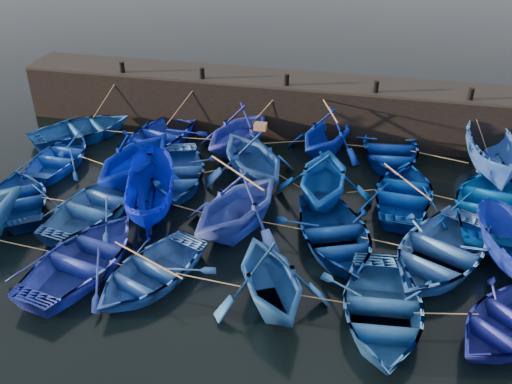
% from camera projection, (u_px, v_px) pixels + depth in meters
% --- Properties ---
extents(ground, '(120.00, 120.00, 0.00)m').
position_uv_depth(ground, '(236.00, 257.00, 19.29)').
color(ground, black).
rests_on(ground, ground).
extents(quay_wall, '(26.00, 2.50, 2.50)m').
position_uv_depth(quay_wall, '(289.00, 106.00, 27.40)').
color(quay_wall, black).
rests_on(quay_wall, ground).
extents(quay_top, '(26.00, 2.50, 0.12)m').
position_uv_depth(quay_top, '(290.00, 79.00, 26.72)').
color(quay_top, black).
rests_on(quay_top, quay_wall).
extents(bollard_0, '(0.24, 0.24, 0.50)m').
position_uv_depth(bollard_0, '(122.00, 67.00, 27.29)').
color(bollard_0, black).
rests_on(bollard_0, quay_top).
extents(bollard_1, '(0.24, 0.24, 0.50)m').
position_uv_depth(bollard_1, '(202.00, 73.00, 26.55)').
color(bollard_1, black).
rests_on(bollard_1, quay_top).
extents(bollard_2, '(0.24, 0.24, 0.50)m').
position_uv_depth(bollard_2, '(287.00, 80.00, 25.81)').
color(bollard_2, black).
rests_on(bollard_2, quay_top).
extents(bollard_3, '(0.24, 0.24, 0.50)m').
position_uv_depth(bollard_3, '(376.00, 87.00, 25.07)').
color(bollard_3, black).
rests_on(bollard_3, quay_top).
extents(bollard_4, '(0.24, 0.24, 0.50)m').
position_uv_depth(bollard_4, '(471.00, 94.00, 24.33)').
color(bollard_4, black).
rests_on(bollard_4, quay_top).
extents(boat_0, '(5.73, 5.76, 0.98)m').
position_uv_depth(boat_0, '(82.00, 129.00, 26.88)').
color(boat_0, navy).
rests_on(boat_0, ground).
extents(boat_1, '(4.46, 5.54, 1.02)m').
position_uv_depth(boat_1, '(157.00, 136.00, 26.19)').
color(boat_1, '#0F24A9').
rests_on(boat_1, ground).
extents(boat_2, '(5.12, 5.46, 2.30)m').
position_uv_depth(boat_2, '(239.00, 130.00, 25.30)').
color(boat_2, '#202EA0').
rests_on(boat_2, ground).
extents(boat_3, '(4.74, 5.07, 2.16)m').
position_uv_depth(boat_3, '(327.00, 132.00, 25.26)').
color(boat_3, '#0522C2').
rests_on(boat_3, ground).
extents(boat_4, '(4.28, 5.58, 1.08)m').
position_uv_depth(boat_4, '(390.00, 149.00, 25.02)').
color(boat_4, navy).
rests_on(boat_4, ground).
extents(boat_5, '(2.40, 5.31, 1.99)m').
position_uv_depth(boat_5, '(493.00, 156.00, 23.49)').
color(boat_5, blue).
rests_on(boat_5, ground).
extents(boat_6, '(3.00, 4.18, 0.86)m').
position_uv_depth(boat_6, '(61.00, 156.00, 24.66)').
color(boat_6, '#103DAF').
rests_on(boat_6, ground).
extents(boat_7, '(4.96, 5.43, 2.44)m').
position_uv_depth(boat_7, '(135.00, 156.00, 22.95)').
color(boat_7, '#0017A7').
rests_on(boat_7, ground).
extents(boat_8, '(4.78, 5.70, 1.01)m').
position_uv_depth(boat_8, '(177.00, 172.00, 23.29)').
color(boat_8, '#1E4B9F').
rests_on(boat_8, ground).
extents(boat_9, '(5.92, 6.02, 2.40)m').
position_uv_depth(boat_9, '(253.00, 156.00, 23.05)').
color(boat_9, '#1B4A94').
rests_on(boat_9, ground).
extents(boat_10, '(3.90, 4.50, 2.33)m').
position_uv_depth(boat_10, '(324.00, 176.00, 21.69)').
color(boat_10, '#0641A1').
rests_on(boat_10, ground).
extents(boat_11, '(3.76, 4.99, 0.98)m').
position_uv_depth(boat_11, '(405.00, 193.00, 21.95)').
color(boat_11, '#02369B').
rests_on(boat_11, ground).
extents(boat_12, '(4.74, 6.03, 1.14)m').
position_uv_depth(boat_12, '(491.00, 205.00, 21.07)').
color(boat_12, blue).
rests_on(boat_12, ground).
extents(boat_13, '(4.93, 5.20, 0.88)m').
position_uv_depth(boat_13, '(21.00, 197.00, 21.77)').
color(boat_13, navy).
rests_on(boat_13, ground).
extents(boat_14, '(4.28, 5.36, 1.00)m').
position_uv_depth(boat_14, '(94.00, 206.00, 21.12)').
color(boat_14, blue).
rests_on(boat_14, ground).
extents(boat_15, '(3.06, 5.00, 1.81)m').
position_uv_depth(boat_15, '(150.00, 194.00, 21.08)').
color(boat_15, '#000EA4').
rests_on(boat_15, ground).
extents(boat_16, '(5.46, 5.79, 2.42)m').
position_uv_depth(boat_16, '(237.00, 203.00, 19.97)').
color(boat_16, blue).
rests_on(boat_16, ground).
extents(boat_17, '(5.17, 5.95, 1.03)m').
position_uv_depth(boat_17, '(334.00, 235.00, 19.54)').
color(boat_17, navy).
rests_on(boat_17, ground).
extents(boat_18, '(5.89, 6.63, 1.14)m').
position_uv_depth(boat_18, '(440.00, 251.00, 18.65)').
color(boat_18, blue).
rests_on(boat_18, ground).
extents(boat_19, '(2.90, 4.45, 1.61)m').
position_uv_depth(boat_19, '(512.00, 251.00, 18.26)').
color(boat_19, navy).
rests_on(boat_19, ground).
extents(boat_21, '(4.60, 5.71, 1.05)m').
position_uv_depth(boat_21, '(84.00, 258.00, 18.43)').
color(boat_21, '#21319A').
rests_on(boat_21, ground).
extents(boat_22, '(4.54, 5.23, 0.91)m').
position_uv_depth(boat_22, '(149.00, 272.00, 17.92)').
color(boat_22, '#2856B1').
rests_on(boat_22, ground).
extents(boat_23, '(5.00, 5.24, 2.14)m').
position_uv_depth(boat_23, '(270.00, 277.00, 16.74)').
color(boat_23, '#1A4E8C').
rests_on(boat_23, ground).
extents(boat_24, '(4.03, 5.31, 1.04)m').
position_uv_depth(boat_24, '(381.00, 309.00, 16.38)').
color(boat_24, '#215995').
rests_on(boat_24, ground).
extents(boat_25, '(5.43, 5.60, 0.95)m').
position_uv_depth(boat_25, '(511.00, 321.00, 16.03)').
color(boat_25, navy).
rests_on(boat_25, ground).
extents(wooden_crate, '(0.48, 0.37, 0.25)m').
position_uv_depth(wooden_crate, '(260.00, 126.00, 22.31)').
color(wooden_crate, brown).
rests_on(wooden_crate, boat_9).
extents(mooring_ropes, '(18.45, 11.62, 2.10)m').
position_uv_depth(mooring_ropes, '(261.00, 165.00, 23.08)').
color(mooring_ropes, tan).
rests_on(mooring_ropes, ground).
extents(loose_oars, '(10.12, 12.24, 1.57)m').
position_uv_depth(loose_oars, '(289.00, 174.00, 20.84)').
color(loose_oars, '#99724C').
rests_on(loose_oars, ground).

